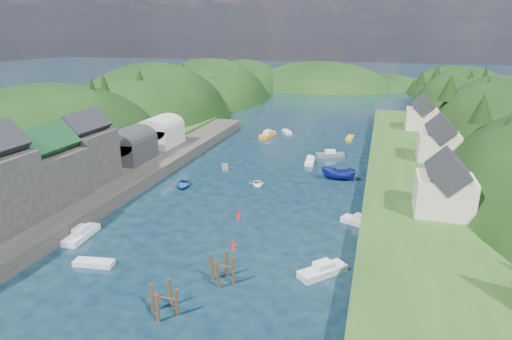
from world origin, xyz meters
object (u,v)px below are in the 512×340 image
(piling_cluster_far, at_px, (222,271))
(piling_cluster_near, at_px, (164,303))
(channel_buoy_near, at_px, (234,245))
(channel_buoy_far, at_px, (238,214))

(piling_cluster_far, bearing_deg, piling_cluster_near, -117.39)
(piling_cluster_far, xyz_separation_m, channel_buoy_near, (-1.28, 7.29, -0.84))
(piling_cluster_near, bearing_deg, piling_cluster_far, 62.61)
(piling_cluster_far, bearing_deg, channel_buoy_near, 99.99)
(channel_buoy_near, distance_m, channel_buoy_far, 8.93)
(piling_cluster_near, height_order, piling_cluster_far, piling_cluster_far)
(piling_cluster_far, relative_size, channel_buoy_near, 3.45)
(channel_buoy_far, bearing_deg, piling_cluster_near, -89.30)
(piling_cluster_near, relative_size, piling_cluster_far, 0.91)
(channel_buoy_near, relative_size, channel_buoy_far, 1.00)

